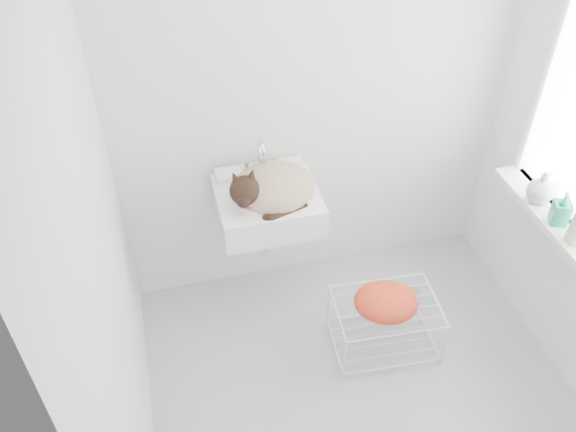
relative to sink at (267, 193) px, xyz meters
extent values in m
cube|color=#A6A8AA|center=(0.33, -0.74, -0.85)|extent=(2.20, 2.00, 0.02)
cube|color=white|center=(0.33, 0.26, 0.40)|extent=(2.20, 0.02, 2.50)
cube|color=white|center=(-0.77, -0.74, 0.40)|extent=(0.02, 2.00, 2.50)
cube|color=white|center=(1.34, -0.54, -0.02)|extent=(0.16, 0.88, 0.04)
cube|color=white|center=(0.00, 0.00, 0.00)|extent=(0.53, 0.47, 0.21)
ellipsoid|color=tan|center=(0.03, -0.01, 0.03)|extent=(0.43, 0.37, 0.22)
sphere|color=black|center=(-0.13, -0.08, 0.13)|extent=(0.16, 0.16, 0.15)
torus|color=#DA235A|center=(-0.12, -0.08, 0.08)|extent=(0.14, 0.14, 0.06)
cube|color=silver|center=(0.54, -0.47, -0.70)|extent=(0.58, 0.42, 0.33)
ellipsoid|color=#C86822|center=(0.51, -0.50, -0.49)|extent=(0.40, 0.33, 0.14)
imported|color=beige|center=(1.33, -0.72, 0.00)|extent=(0.11, 0.11, 0.21)
imported|color=#15846D|center=(1.33, -0.58, 0.00)|extent=(0.11, 0.11, 0.18)
imported|color=silver|center=(1.33, -0.40, 0.00)|extent=(0.19, 0.19, 0.18)
camera|label=1|loc=(-0.50, -2.40, 1.95)|focal=37.40mm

